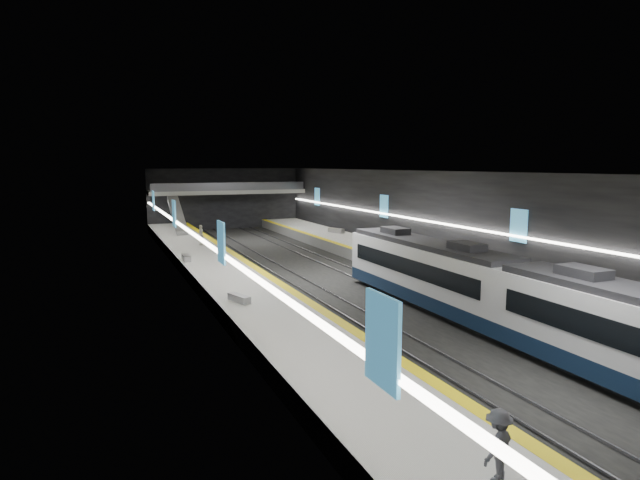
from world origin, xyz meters
name	(u,v)px	position (x,y,z in m)	size (l,w,h in m)	color
ground	(332,281)	(0.00, 0.00, 0.00)	(70.00, 70.00, 0.00)	black
ceiling	(333,172)	(0.00, 0.00, 8.00)	(20.00, 70.00, 0.04)	beige
wall_left	(194,234)	(-10.00, 0.00, 4.00)	(0.04, 70.00, 8.00)	black
wall_right	(447,221)	(10.00, 0.00, 4.00)	(0.04, 70.00, 8.00)	black
wall_back	(225,199)	(0.00, 35.00, 4.00)	(20.00, 0.04, 8.00)	black
platform_left	(232,283)	(-7.50, 0.00, 0.50)	(5.00, 70.00, 1.00)	slate
tile_surface_left	(232,275)	(-7.50, 0.00, 1.01)	(5.00, 70.00, 0.02)	#B2B2AD
tactile_strip_left	(263,273)	(-5.30, 0.00, 1.02)	(0.60, 70.00, 0.02)	yellow
platform_right	(419,267)	(7.50, 0.00, 0.50)	(5.00, 70.00, 1.00)	slate
tile_surface_right	(419,260)	(7.50, 0.00, 1.01)	(5.00, 70.00, 0.02)	#B2B2AD
tactile_strip_right	(395,262)	(5.30, 0.00, 1.02)	(0.60, 70.00, 0.02)	yellow
rails	(332,280)	(0.00, 0.00, 0.06)	(6.52, 70.00, 0.12)	gray
train	(515,297)	(2.50, -15.91, 2.20)	(2.69, 30.04, 3.60)	#0F1F38
ad_posters	(327,219)	(0.00, 1.00, 4.50)	(19.94, 53.50, 2.20)	#4096C2
cove_light_left	(197,237)	(-9.80, 0.00, 3.80)	(0.25, 68.60, 0.12)	white
cove_light_right	(444,224)	(9.80, 0.00, 3.80)	(0.25, 68.60, 0.12)	white
mezzanine_bridge	(229,192)	(0.00, 32.93, 5.04)	(20.00, 3.00, 1.50)	gray
escalator	(177,215)	(-7.50, 26.00, 2.90)	(1.20, 8.00, 0.60)	#99999E
bench_left_near	(239,298)	(-8.83, -7.16, 1.20)	(0.46, 1.67, 0.41)	#99999E
bench_left_far	(186,258)	(-9.50, 7.01, 1.23)	(0.52, 1.87, 0.46)	#99999E
bench_right_near	(477,266)	(9.46, -4.54, 1.21)	(0.49, 1.75, 0.43)	#99999E
bench_right_far	(336,231)	(8.55, 18.15, 1.25)	(0.57, 2.06, 0.50)	#99999E
passenger_right_a	(449,257)	(7.36, -4.01, 1.95)	(0.69, 0.45, 1.90)	#BF5B47
passenger_right_b	(511,274)	(7.66, -9.94, 1.81)	(0.79, 0.61, 1.62)	#54A2B7
passenger_left_a	(201,235)	(-6.92, 14.79, 1.95)	(1.11, 0.46, 1.90)	beige
passenger_left_b	(498,446)	(-7.29, -25.99, 1.88)	(1.14, 0.66, 1.77)	#45454D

